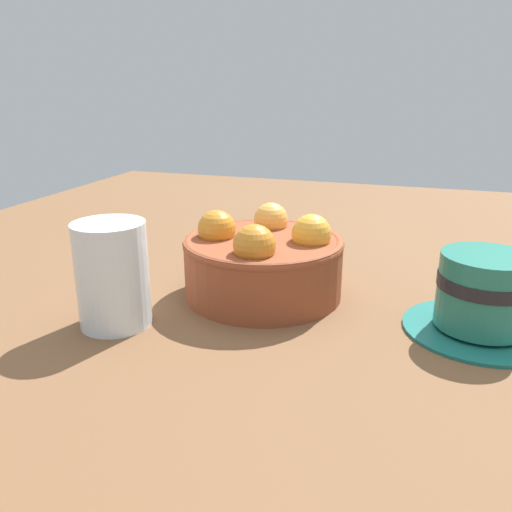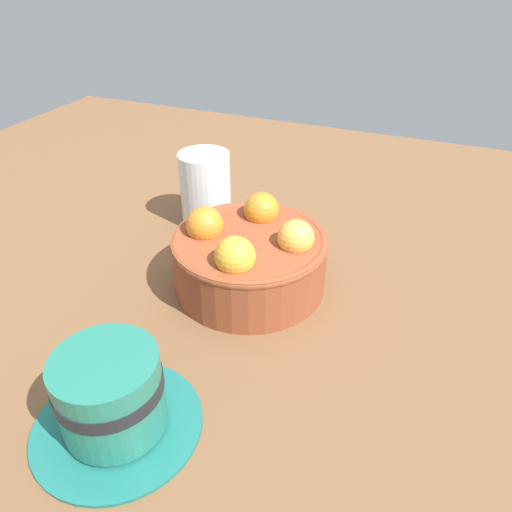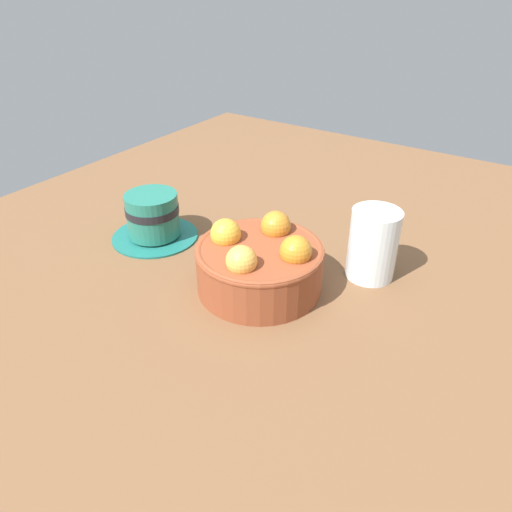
{
  "view_description": "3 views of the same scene",
  "coord_description": "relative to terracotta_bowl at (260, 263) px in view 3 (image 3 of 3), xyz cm",
  "views": [
    {
      "loc": [
        48.31,
        15.02,
        21.11
      ],
      "look_at": [
        -1.19,
        -1.16,
        3.7
      ],
      "focal_mm": 36.95,
      "sensor_mm": 36.0,
      "label": 1
    },
    {
      "loc": [
        -16.99,
        38.73,
        31.71
      ],
      "look_at": [
        -0.24,
        -1.17,
        3.13
      ],
      "focal_mm": 34.03,
      "sensor_mm": 36.0,
      "label": 2
    },
    {
      "loc": [
        -42.97,
        -28.34,
        36.49
      ],
      "look_at": [
        -0.84,
        -0.03,
        5.22
      ],
      "focal_mm": 33.92,
      "sensor_mm": 36.0,
      "label": 3
    }
  ],
  "objects": [
    {
      "name": "coffee_cup",
      "position": [
        2.14,
        20.65,
        -0.44
      ],
      "size": [
        13.05,
        13.05,
        7.13
      ],
      "color": "#1C6960",
      "rests_on": "ground_plane"
    },
    {
      "name": "ground_plane",
      "position": [
        -0.03,
        -0.01,
        -6.02
      ],
      "size": [
        130.17,
        108.09,
        4.47
      ],
      "primitive_type": "cube",
      "color": "brown"
    },
    {
      "name": "terracotta_bowl",
      "position": [
        0.0,
        0.0,
        0.0
      ],
      "size": [
        16.21,
        16.21,
        8.76
      ],
      "color": "brown",
      "rests_on": "ground_plane"
    },
    {
      "name": "water_glass",
      "position": [
        10.71,
        -10.66,
        0.98
      ],
      "size": [
        6.43,
        6.43,
        9.53
      ],
      "primitive_type": "cylinder",
      "color": "silver",
      "rests_on": "ground_plane"
    }
  ]
}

